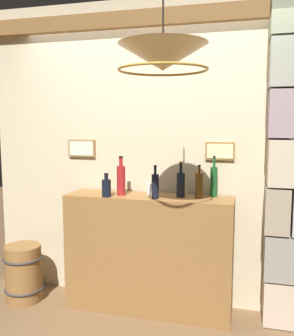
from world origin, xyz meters
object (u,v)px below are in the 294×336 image
liquor_bottle_sherry (199,185)px  liquor_bottle_scotch (155,186)px  liquor_bottle_bourbon (181,184)px  liquor_bottle_vermouth (106,187)px  wooden_barrel (24,273)px  liquor_bottle_gin (121,179)px  liquor_bottle_whiskey (214,181)px  glass_tumbler_rocks (150,189)px  pendant_lamp (163,58)px

liquor_bottle_sherry → liquor_bottle_scotch: bearing=-161.5°
liquor_bottle_bourbon → liquor_bottle_scotch: liquor_bottle_bourbon is taller
liquor_bottle_vermouth → wooden_barrel: liquor_bottle_vermouth is taller
liquor_bottle_gin → liquor_bottle_bourbon: (0.52, 0.05, -0.03)m
liquor_bottle_bourbon → liquor_bottle_vermouth: bearing=-165.6°
liquor_bottle_whiskey → liquor_bottle_bourbon: bearing=-159.8°
liquor_bottle_whiskey → liquor_bottle_scotch: liquor_bottle_whiskey is taller
liquor_bottle_gin → wooden_barrel: bearing=-173.5°
liquor_bottle_vermouth → liquor_bottle_gin: (0.10, 0.10, 0.06)m
liquor_bottle_whiskey → liquor_bottle_bourbon: 0.29m
liquor_bottle_bourbon → liquor_bottle_scotch: 0.23m
liquor_bottle_vermouth → glass_tumbler_rocks: (0.34, 0.20, -0.03)m
liquor_bottle_gin → liquor_bottle_whiskey: bearing=11.0°
liquor_bottle_sherry → wooden_barrel: liquor_bottle_sherry is taller
liquor_bottle_scotch → wooden_barrel: liquor_bottle_scotch is taller
pendant_lamp → liquor_bottle_scotch: bearing=107.4°
liquor_bottle_sherry → liquor_bottle_vermouth: size_ratio=1.37×
pendant_lamp → wooden_barrel: 2.42m
liquor_bottle_sherry → liquor_bottle_bourbon: 0.16m
liquor_bottle_gin → liquor_bottle_scotch: liquor_bottle_gin is taller
liquor_bottle_whiskey → glass_tumbler_rocks: (-0.55, -0.06, -0.08)m
liquor_bottle_sherry → liquor_bottle_scotch: size_ratio=1.00×
liquor_bottle_vermouth → liquor_bottle_bourbon: (0.61, 0.16, 0.03)m
liquor_bottle_sherry → liquor_bottle_gin: (-0.67, -0.04, 0.03)m
liquor_bottle_sherry → pendant_lamp: (-0.13, -0.81, 0.91)m
liquor_bottle_scotch → pendant_lamp: pendant_lamp is taller
liquor_bottle_vermouth → liquor_bottle_gin: bearing=46.9°
liquor_bottle_sherry → liquor_bottle_vermouth: (-0.77, -0.15, -0.03)m
wooden_barrel → liquor_bottle_bourbon: bearing=6.3°
liquor_bottle_gin → glass_tumbler_rocks: (0.24, 0.10, -0.09)m
liquor_bottle_sherry → liquor_bottle_whiskey: bearing=43.7°
liquor_bottle_scotch → glass_tumbler_rocks: (-0.08, 0.17, -0.06)m
liquor_bottle_sherry → liquor_bottle_whiskey: 0.16m
liquor_bottle_whiskey → pendant_lamp: pendant_lamp is taller
liquor_bottle_whiskey → glass_tumbler_rocks: liquor_bottle_whiskey is taller
liquor_bottle_whiskey → pendant_lamp: size_ratio=0.58×
glass_tumbler_rocks → wooden_barrel: bearing=-170.2°
liquor_bottle_whiskey → wooden_barrel: liquor_bottle_whiskey is taller
liquor_bottle_bourbon → wooden_barrel: size_ratio=0.58×
pendant_lamp → wooden_barrel: bearing=155.9°
wooden_barrel → liquor_bottle_gin: bearing=6.5°
liquor_bottle_whiskey → liquor_bottle_bourbon: liquor_bottle_whiskey is taller
pendant_lamp → wooden_barrel: (-1.48, 0.66, -1.79)m
liquor_bottle_scotch → pendant_lamp: size_ratio=0.47×
liquor_bottle_sherry → pendant_lamp: size_ratio=0.47×
liquor_bottle_sherry → pendant_lamp: bearing=-99.0°
liquor_bottle_vermouth → glass_tumbler_rocks: size_ratio=2.02×
liquor_bottle_whiskey → liquor_bottle_gin: bearing=-169.0°
wooden_barrel → glass_tumbler_rocks: bearing=9.8°
liquor_bottle_vermouth → liquor_bottle_bourbon: bearing=14.4°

